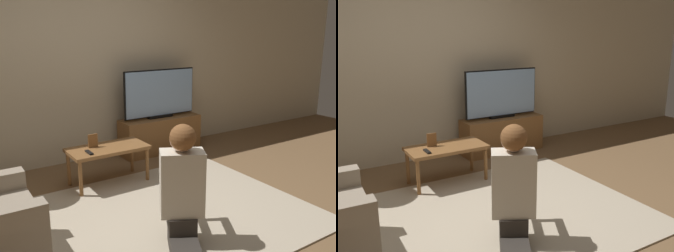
% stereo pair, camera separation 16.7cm
% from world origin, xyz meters
% --- Properties ---
extents(ground_plane, '(10.00, 10.00, 0.00)m').
position_xyz_m(ground_plane, '(0.00, 0.00, 0.00)').
color(ground_plane, brown).
extents(wall_back, '(10.00, 0.06, 2.60)m').
position_xyz_m(wall_back, '(0.00, 1.93, 1.30)').
color(wall_back, beige).
rests_on(wall_back, ground_plane).
extents(rug, '(2.79, 2.11, 0.02)m').
position_xyz_m(rug, '(0.00, 0.00, 0.01)').
color(rug, '#BCAD93').
rests_on(rug, ground_plane).
extents(tv_stand, '(1.16, 0.36, 0.49)m').
position_xyz_m(tv_stand, '(1.06, 1.64, 0.25)').
color(tv_stand, brown).
rests_on(tv_stand, ground_plane).
extents(tv, '(1.09, 0.08, 0.67)m').
position_xyz_m(tv, '(1.06, 1.64, 0.83)').
color(tv, black).
rests_on(tv, tv_stand).
extents(coffee_table, '(0.86, 0.45, 0.43)m').
position_xyz_m(coffee_table, '(-0.04, 0.99, 0.38)').
color(coffee_table, brown).
rests_on(coffee_table, ground_plane).
extents(person_kneeling, '(0.61, 0.84, 0.98)m').
position_xyz_m(person_kneeling, '(-0.07, -0.48, 0.50)').
color(person_kneeling, '#332D28').
rests_on(person_kneeling, rug).
extents(picture_frame, '(0.11, 0.01, 0.15)m').
position_xyz_m(picture_frame, '(-0.17, 1.07, 0.50)').
color(picture_frame, brown).
rests_on(picture_frame, coffee_table).
extents(remote, '(0.04, 0.15, 0.02)m').
position_xyz_m(remote, '(-0.29, 0.90, 0.44)').
color(remote, black).
rests_on(remote, coffee_table).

